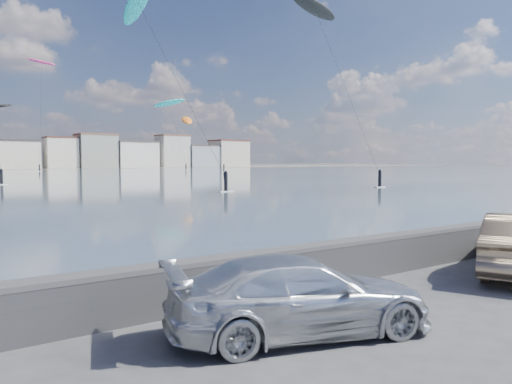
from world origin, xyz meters
TOP-DOWN VIEW (x-y plane):
  - ground at (0.00, 0.00)m, footprint 700.00×700.00m
  - seawall at (0.00, 2.70)m, footprint 400.00×0.36m
  - car_silver at (-0.55, 0.50)m, footprint 4.95×3.15m
  - kitesurfer_5 at (67.02, 148.22)m, footprint 11.46×17.19m
  - kitesurfer_10 at (39.96, 45.57)m, footprint 9.97×17.56m
  - kitesurfer_12 at (27.26, 148.96)m, footprint 8.79×15.47m
  - kitesurfer_13 at (59.24, 120.44)m, footprint 7.04×20.27m
  - kitesurfer_18 at (16.47, 49.16)m, footprint 4.09×19.35m

SIDE VIEW (x-z plane):
  - ground at x=0.00m, z-range 0.00..0.00m
  - seawall at x=0.00m, z-range 0.04..1.12m
  - car_silver at x=-0.55m, z-range 0.00..1.34m
  - kitesurfer_13 at x=59.24m, z-range 6.06..22.20m
  - kitesurfer_18 at x=16.47m, z-range 9.01..32.41m
  - kitesurfer_5 at x=67.02m, z-range 9.69..34.30m
  - kitesurfer_10 at x=39.96m, z-range 10.88..35.67m
  - kitesurfer_12 at x=27.26m, z-range 14.45..47.03m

